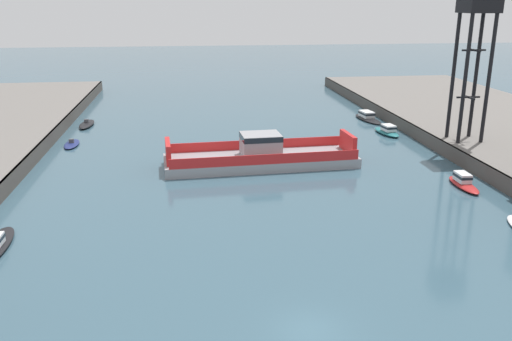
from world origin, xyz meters
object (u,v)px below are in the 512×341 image
chain_ferry (261,156)px  moored_boat_near_right (72,144)px  moored_boat_far_right (367,117)px  crane_tower (478,17)px  moored_boat_mid_right (87,124)px  moored_boat_upstream_a (387,131)px  moored_boat_upstream_b (463,182)px

chain_ferry → moored_boat_near_right: chain_ferry is taller
moored_boat_far_right → moored_boat_near_right: bearing=-166.7°
chain_ferry → moored_boat_near_right: bearing=152.7°
moored_boat_far_right → crane_tower: 26.01m
moored_boat_mid_right → chain_ferry: bearing=-45.4°
moored_boat_near_right → chain_ferry: bearing=-27.3°
chain_ferry → crane_tower: crane_tower is taller
chain_ferry → moored_boat_far_right: (19.92, 22.02, -0.62)m
moored_boat_near_right → moored_boat_mid_right: (0.02, 11.39, 0.07)m
chain_ferry → moored_boat_mid_right: chain_ferry is taller
moored_boat_upstream_a → moored_boat_upstream_b: bearing=-91.0°
moored_boat_far_right → moored_boat_upstream_b: size_ratio=1.42×
moored_boat_mid_right → moored_boat_upstream_b: size_ratio=1.12×
moored_boat_mid_right → crane_tower: bearing=-23.9°
moored_boat_far_right → moored_boat_upstream_b: (-0.69, -31.83, 0.01)m
chain_ferry → moored_boat_upstream_b: (19.22, -9.81, -0.61)m
chain_ferry → crane_tower: (25.16, 1.89, 14.99)m
moored_boat_near_right → moored_boat_far_right: (42.92, 10.14, 0.29)m
moored_boat_far_right → crane_tower: crane_tower is taller
moored_boat_upstream_b → moored_boat_far_right: bearing=88.8°
moored_boat_upstream_a → moored_boat_upstream_b: 22.33m
chain_ferry → moored_boat_far_right: size_ratio=2.76×
chain_ferry → moored_boat_near_right: 25.91m
chain_ferry → crane_tower: size_ratio=1.23×
moored_boat_near_right → moored_boat_upstream_b: size_ratio=0.88×
moored_boat_near_right → crane_tower: crane_tower is taller
chain_ferry → moored_boat_upstream_a: size_ratio=3.60×
moored_boat_mid_right → moored_boat_upstream_a: moored_boat_upstream_a is taller
moored_boat_upstream_b → crane_tower: 20.38m
moored_boat_mid_right → moored_boat_upstream_a: 43.92m
moored_boat_mid_right → moored_boat_upstream_b: (42.21, -33.08, 0.23)m
chain_ferry → moored_boat_upstream_b: chain_ferry is taller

